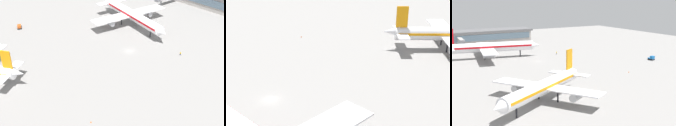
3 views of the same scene
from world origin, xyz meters
TOP-DOWN VIEW (x-y plane):
  - ground at (0.00, 0.00)m, footprint 288.00×288.00m
  - safety_cone_near_gate at (-23.70, 42.56)m, footprint 0.44×0.44m

SIDE VIEW (x-z plane):
  - ground at x=0.00m, z-range 0.00..0.00m
  - safety_cone_near_gate at x=-23.70m, z-range 0.00..0.60m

